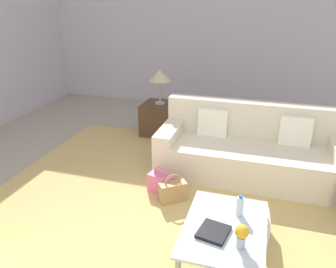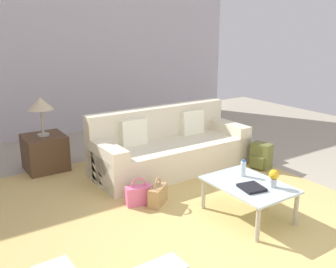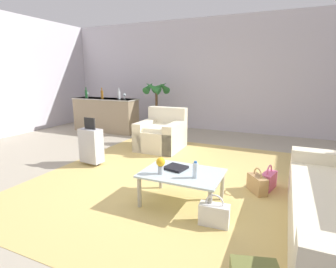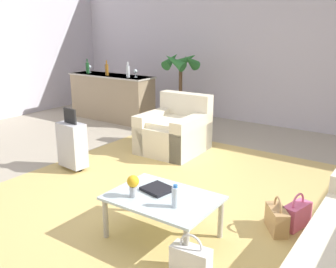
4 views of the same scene
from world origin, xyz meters
The scene contains 14 objects.
ground_plane centered at (0.00, 0.00, 0.00)m, with size 12.00×12.00×0.00m, color #A89E89.
wall_right centered at (5.06, 0.00, 1.55)m, with size 0.12×8.00×3.10m, color silver.
area_rug centered at (0.60, 0.20, 0.00)m, with size 5.20×4.40×0.01m, color tan.
couch centered at (2.20, -0.60, 0.31)m, with size 0.96×2.40×0.93m.
coffee_table centered at (0.40, -0.50, 0.36)m, with size 0.97×0.70×0.41m.
water_bottle centered at (0.60, -0.60, 0.51)m, with size 0.06×0.06×0.20m.
coffee_table_book centered at (0.28, -0.42, 0.43)m, with size 0.26×0.24×0.03m, color black.
flower_vase centered at (0.18, -0.65, 0.54)m, with size 0.11×0.11×0.21m.
side_table centered at (3.20, 1.00, 0.27)m, with size 0.59×0.59×0.54m, color #513823.
table_lamp centered at (3.20, 1.00, 1.02)m, with size 0.38×0.38×0.59m.
handbag_tan centered at (1.23, 0.20, 0.13)m, with size 0.30×0.34×0.36m.
handbag_white centered at (0.89, -0.82, 0.13)m, with size 0.33×0.16×0.36m.
handbag_pink centered at (1.36, 0.39, 0.13)m, with size 0.22×0.35×0.36m.
backpack_olive centered at (1.40, -1.79, 0.19)m, with size 0.34×0.31×0.40m.
Camera 2 is at (-2.35, 2.43, 2.12)m, focal length 40.00 mm.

